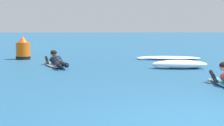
% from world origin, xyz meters
% --- Properties ---
extents(ground_plane, '(120.00, 120.00, 0.00)m').
position_xyz_m(ground_plane, '(0.00, 10.00, 0.00)').
color(ground_plane, '#235B84').
extents(surfer_far, '(1.08, 2.44, 0.53)m').
position_xyz_m(surfer_far, '(-2.82, 7.60, 0.14)').
color(surfer_far, silver).
rests_on(surfer_far, ground).
extents(whitewater_front, '(1.73, 0.72, 0.27)m').
position_xyz_m(whitewater_front, '(1.03, 6.73, 0.12)').
color(whitewater_front, white).
rests_on(whitewater_front, ground).
extents(whitewater_mid_left, '(2.54, 1.14, 0.13)m').
position_xyz_m(whitewater_mid_left, '(1.25, 9.95, 0.06)').
color(whitewater_mid_left, white).
rests_on(whitewater_mid_left, ground).
extents(channel_marker_buoy, '(0.56, 0.56, 0.90)m').
position_xyz_m(channel_marker_buoy, '(-4.39, 10.25, 0.35)').
color(channel_marker_buoy, '#EA5B0F').
rests_on(channel_marker_buoy, ground).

